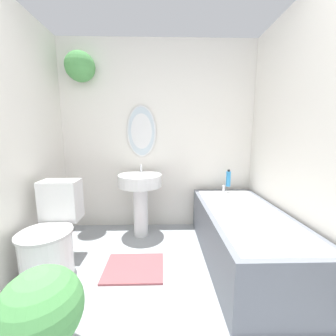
{
  "coord_description": "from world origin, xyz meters",
  "views": [
    {
      "loc": [
        0.06,
        -0.47,
        1.24
      ],
      "look_at": [
        0.1,
        1.39,
        0.94
      ],
      "focal_mm": 22.0,
      "sensor_mm": 36.0,
      "label": 1
    }
  ],
  "objects_px": {
    "toilet": "(52,237)",
    "bathtub": "(243,235)",
    "potted_plant": "(42,313)",
    "pedestal_sink": "(140,191)",
    "shampoo_bottle": "(228,179)"
  },
  "relations": [
    {
      "from": "pedestal_sink",
      "to": "shampoo_bottle",
      "type": "bearing_deg",
      "value": 5.87
    },
    {
      "from": "shampoo_bottle",
      "to": "bathtub",
      "type": "bearing_deg",
      "value": -93.74
    },
    {
      "from": "toilet",
      "to": "bathtub",
      "type": "relative_size",
      "value": 0.5
    },
    {
      "from": "pedestal_sink",
      "to": "potted_plant",
      "type": "distance_m",
      "value": 1.52
    },
    {
      "from": "potted_plant",
      "to": "pedestal_sink",
      "type": "bearing_deg",
      "value": 75.92
    },
    {
      "from": "shampoo_bottle",
      "to": "toilet",
      "type": "bearing_deg",
      "value": -157.01
    },
    {
      "from": "toilet",
      "to": "bathtub",
      "type": "height_order",
      "value": "toilet"
    },
    {
      "from": "pedestal_sink",
      "to": "potted_plant",
      "type": "bearing_deg",
      "value": -104.08
    },
    {
      "from": "toilet",
      "to": "shampoo_bottle",
      "type": "height_order",
      "value": "shampoo_bottle"
    },
    {
      "from": "potted_plant",
      "to": "bathtub",
      "type": "bearing_deg",
      "value": 32.44
    },
    {
      "from": "pedestal_sink",
      "to": "potted_plant",
      "type": "height_order",
      "value": "pedestal_sink"
    },
    {
      "from": "pedestal_sink",
      "to": "shampoo_bottle",
      "type": "xyz_separation_m",
      "value": [
        1.1,
        0.11,
        0.12
      ]
    },
    {
      "from": "toilet",
      "to": "pedestal_sink",
      "type": "xyz_separation_m",
      "value": [
        0.73,
        0.66,
        0.24
      ]
    },
    {
      "from": "pedestal_sink",
      "to": "bathtub",
      "type": "distance_m",
      "value": 1.23
    },
    {
      "from": "toilet",
      "to": "potted_plant",
      "type": "height_order",
      "value": "toilet"
    }
  ]
}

